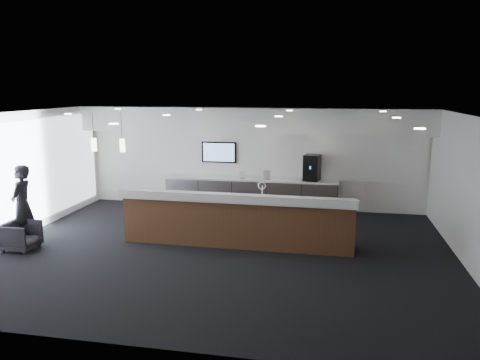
% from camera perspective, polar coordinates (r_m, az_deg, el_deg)
% --- Properties ---
extents(ground, '(10.00, 10.00, 0.00)m').
position_cam_1_polar(ground, '(10.44, -2.16, -8.66)').
color(ground, black).
rests_on(ground, ground).
extents(ceiling, '(10.00, 8.00, 0.02)m').
position_cam_1_polar(ceiling, '(9.83, -2.29, 8.02)').
color(ceiling, black).
rests_on(ceiling, back_wall).
extents(back_wall, '(10.00, 0.02, 3.00)m').
position_cam_1_polar(back_wall, '(13.89, 1.54, 2.74)').
color(back_wall, white).
rests_on(back_wall, ground).
extents(left_wall, '(0.02, 8.00, 3.00)m').
position_cam_1_polar(left_wall, '(12.17, -25.81, 0.40)').
color(left_wall, white).
rests_on(left_wall, ground).
extents(right_wall, '(0.02, 8.00, 3.00)m').
position_cam_1_polar(right_wall, '(10.15, 26.45, -1.61)').
color(right_wall, white).
rests_on(right_wall, ground).
extents(soffit_bulkhead, '(10.00, 0.90, 0.70)m').
position_cam_1_polar(soffit_bulkhead, '(13.33, 1.24, 7.35)').
color(soffit_bulkhead, white).
rests_on(soffit_bulkhead, back_wall).
extents(alcove_panel, '(9.80, 0.06, 1.40)m').
position_cam_1_polar(alcove_panel, '(13.85, 1.52, 3.13)').
color(alcove_panel, white).
rests_on(alcove_panel, back_wall).
extents(window_blinds_wall, '(0.04, 7.36, 2.55)m').
position_cam_1_polar(window_blinds_wall, '(12.14, -25.66, 0.39)').
color(window_blinds_wall, silver).
rests_on(window_blinds_wall, left_wall).
extents(back_credenza, '(5.06, 0.66, 0.95)m').
position_cam_1_polar(back_credenza, '(13.73, 1.27, -1.70)').
color(back_credenza, '#9EA0A7').
rests_on(back_credenza, ground).
extents(wall_tv, '(1.05, 0.08, 0.62)m').
position_cam_1_polar(wall_tv, '(13.98, -2.58, 3.40)').
color(wall_tv, black).
rests_on(wall_tv, back_wall).
extents(pendant_left, '(0.12, 0.12, 0.30)m').
position_cam_1_polar(pendant_left, '(11.42, -13.16, 4.40)').
color(pendant_left, '#F6E2C0').
rests_on(pendant_left, ceiling).
extents(pendant_right, '(0.12, 0.12, 0.30)m').
position_cam_1_polar(pendant_right, '(11.73, -16.29, 4.42)').
color(pendant_right, '#F6E2C0').
rests_on(pendant_right, ceiling).
extents(ceiling_can_lights, '(7.00, 5.00, 0.02)m').
position_cam_1_polar(ceiling_can_lights, '(9.83, -2.29, 7.84)').
color(ceiling_can_lights, white).
rests_on(ceiling_can_lights, ceiling).
extents(service_counter, '(5.32, 0.93, 1.49)m').
position_cam_1_polar(service_counter, '(10.70, -0.36, -4.91)').
color(service_counter, '#51301B').
rests_on(service_counter, ground).
extents(coffee_machine, '(0.51, 0.59, 0.74)m').
position_cam_1_polar(coffee_machine, '(13.38, 8.78, 1.49)').
color(coffee_machine, black).
rests_on(coffee_machine, back_credenza).
extents(info_sign_left, '(0.15, 0.03, 0.21)m').
position_cam_1_polar(info_sign_left, '(13.58, 0.27, 0.64)').
color(info_sign_left, silver).
rests_on(info_sign_left, back_credenza).
extents(info_sign_right, '(0.19, 0.08, 0.26)m').
position_cam_1_polar(info_sign_right, '(13.46, 3.27, 0.65)').
color(info_sign_right, silver).
rests_on(info_sign_right, back_credenza).
extents(armchair, '(0.72, 0.70, 0.64)m').
position_cam_1_polar(armchair, '(11.48, -25.16, -6.21)').
color(armchair, black).
rests_on(armchair, ground).
extents(lounge_guest, '(0.55, 0.74, 1.84)m').
position_cam_1_polar(lounge_guest, '(11.77, -25.01, -2.76)').
color(lounge_guest, black).
rests_on(lounge_guest, ground).
extents(cup_0, '(0.10, 0.10, 0.10)m').
position_cam_1_polar(cup_0, '(13.38, 9.23, 0.09)').
color(cup_0, white).
rests_on(cup_0, back_credenza).
extents(cup_1, '(0.14, 0.14, 0.10)m').
position_cam_1_polar(cup_1, '(13.39, 8.63, 0.11)').
color(cup_1, white).
rests_on(cup_1, back_credenza).
extents(cup_2, '(0.13, 0.13, 0.10)m').
position_cam_1_polar(cup_2, '(13.39, 8.04, 0.13)').
color(cup_2, white).
rests_on(cup_2, back_credenza).
extents(cup_3, '(0.13, 0.13, 0.10)m').
position_cam_1_polar(cup_3, '(13.40, 7.44, 0.15)').
color(cup_3, white).
rests_on(cup_3, back_credenza).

